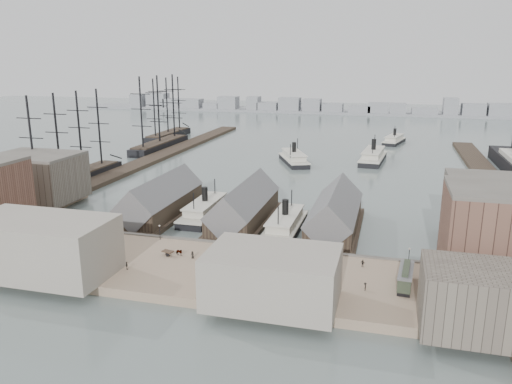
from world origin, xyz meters
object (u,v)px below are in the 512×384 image
(horse_cart_center, at_px, (176,252))
(tram, at_px, (405,278))
(horse_cart_left, at_px, (60,234))
(horse_cart_right, at_px, (301,284))
(ferry_docked_west, at_px, (205,210))

(horse_cart_center, bearing_deg, tram, -78.83)
(horse_cart_left, distance_m, horse_cart_center, 34.11)
(tram, xyz_separation_m, horse_cart_right, (-19.99, -5.82, -1.08))
(ferry_docked_west, relative_size, horse_cart_left, 5.74)
(ferry_docked_west, height_order, horse_cart_left, ferry_docked_west)
(tram, bearing_deg, ferry_docked_west, 150.55)
(ferry_docked_west, xyz_separation_m, horse_cart_right, (37.06, -44.32, 0.53))
(ferry_docked_west, distance_m, horse_cart_left, 41.73)
(horse_cart_left, xyz_separation_m, horse_cart_right, (64.75, -13.09, 0.04))
(horse_cart_center, distance_m, horse_cart_right, 32.17)
(horse_cart_left, relative_size, horse_cart_center, 0.95)
(horse_cart_center, xyz_separation_m, horse_cart_right, (30.88, -9.01, -0.01))
(horse_cart_right, bearing_deg, ferry_docked_west, 18.39)
(horse_cart_right, bearing_deg, horse_cart_left, 57.05)
(horse_cart_left, bearing_deg, horse_cart_center, -84.06)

